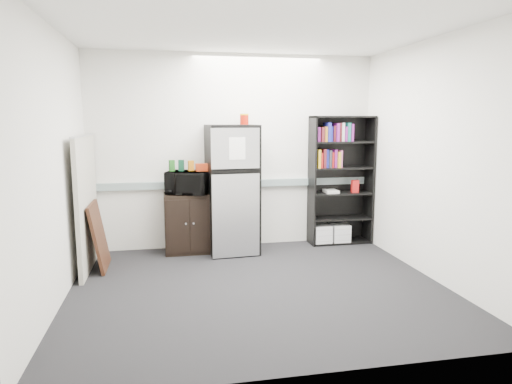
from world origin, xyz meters
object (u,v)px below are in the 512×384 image
(bookshelf, at_px, (339,177))
(cubicle_partition, at_px, (87,202))
(refrigerator, at_px, (232,189))
(microwave, at_px, (188,183))
(cabinet, at_px, (189,223))

(bookshelf, distance_m, cubicle_partition, 3.45)
(bookshelf, bearing_deg, refrigerator, -174.76)
(cubicle_partition, distance_m, microwave, 1.31)
(bookshelf, bearing_deg, microwave, -177.85)
(microwave, bearing_deg, bookshelf, 21.41)
(bookshelf, height_order, microwave, bookshelf)
(microwave, bearing_deg, refrigerator, 13.02)
(bookshelf, height_order, refrigerator, bookshelf)
(cubicle_partition, bearing_deg, refrigerator, 10.61)
(bookshelf, distance_m, microwave, 2.18)
(bookshelf, distance_m, refrigerator, 1.60)
(bookshelf, xyz_separation_m, refrigerator, (-1.59, -0.15, -0.11))
(microwave, bearing_deg, cabinet, 109.26)
(bookshelf, relative_size, refrigerator, 1.07)
(cabinet, bearing_deg, microwave, -90.00)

